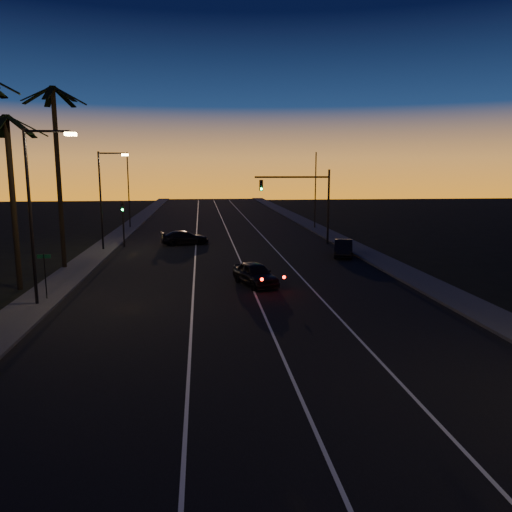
{
  "coord_description": "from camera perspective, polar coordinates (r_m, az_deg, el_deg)",
  "views": [
    {
      "loc": [
        -2.47,
        -6.1,
        7.0
      ],
      "look_at": [
        0.34,
        19.3,
        2.56
      ],
      "focal_mm": 35.0,
      "sensor_mm": 36.0,
      "label": 1
    }
  ],
  "objects": [
    {
      "name": "road",
      "position": [
        36.85,
        -2.35,
        -1.08
      ],
      "size": [
        20.0,
        170.0,
        0.01
      ],
      "primitive_type": "cube",
      "color": "black",
      "rests_on": "ground"
    },
    {
      "name": "sidewalk_left",
      "position": [
        37.78,
        -19.56,
        -1.26
      ],
      "size": [
        2.4,
        170.0,
        0.16
      ],
      "primitive_type": "cube",
      "color": "#3C3C39",
      "rests_on": "ground"
    },
    {
      "name": "sidewalk_right",
      "position": [
        39.21,
        14.21,
        -0.6
      ],
      "size": [
        2.4,
        170.0,
        0.16
      ],
      "primitive_type": "cube",
      "color": "#3C3C39",
      "rests_on": "ground"
    },
    {
      "name": "lane_stripe_left",
      "position": [
        36.77,
        -7.02,
        -1.15
      ],
      "size": [
        0.12,
        160.0,
        0.01
      ],
      "primitive_type": "cube",
      "color": "silver",
      "rests_on": "road"
    },
    {
      "name": "lane_stripe_mid",
      "position": [
        36.88,
        -1.57,
        -1.05
      ],
      "size": [
        0.12,
        160.0,
        0.01
      ],
      "primitive_type": "cube",
      "color": "silver",
      "rests_on": "road"
    },
    {
      "name": "lane_stripe_right",
      "position": [
        37.33,
        3.79,
        -0.94
      ],
      "size": [
        0.12,
        160.0,
        0.01
      ],
      "primitive_type": "cube",
      "color": "silver",
      "rests_on": "road"
    },
    {
      "name": "palm_mid",
      "position": [
        31.96,
        -26.16,
        7.53
      ],
      "size": [
        4.25,
        4.16,
        10.03
      ],
      "color": "black",
      "rests_on": "ground"
    },
    {
      "name": "palm_far",
      "position": [
        37.39,
        -21.74,
        10.12
      ],
      "size": [
        4.25,
        4.16,
        12.53
      ],
      "color": "black",
      "rests_on": "ground"
    },
    {
      "name": "streetlight_left_near",
      "position": [
        27.41,
        -23.88,
        5.52
      ],
      "size": [
        2.55,
        0.26,
        9.0
      ],
      "color": "black",
      "rests_on": "ground"
    },
    {
      "name": "streetlight_left_far",
      "position": [
        44.9,
        -16.97,
        6.97
      ],
      "size": [
        2.55,
        0.26,
        8.5
      ],
      "color": "black",
      "rests_on": "ground"
    },
    {
      "name": "street_sign",
      "position": [
        28.85,
        -22.98,
        -1.6
      ],
      "size": [
        0.7,
        0.06,
        2.6
      ],
      "color": "black",
      "rests_on": "ground"
    },
    {
      "name": "signal_mast",
      "position": [
        47.13,
        5.51,
        7.12
      ],
      "size": [
        7.1,
        0.41,
        7.0
      ],
      "color": "black",
      "rests_on": "ground"
    },
    {
      "name": "signal_post",
      "position": [
        46.79,
        -14.97,
        4.5
      ],
      "size": [
        0.28,
        0.37,
        4.2
      ],
      "color": "black",
      "rests_on": "ground"
    },
    {
      "name": "far_pole_left",
      "position": [
        61.74,
        -14.36,
        7.24
      ],
      "size": [
        0.14,
        0.14,
        9.0
      ],
      "primitive_type": "cylinder",
      "color": "black",
      "rests_on": "ground"
    },
    {
      "name": "far_pole_right",
      "position": [
        59.69,
        6.8,
        7.4
      ],
      "size": [
        0.14,
        0.14,
        9.0
      ],
      "primitive_type": "cylinder",
      "color": "black",
      "rests_on": "ground"
    },
    {
      "name": "lead_car",
      "position": [
        30.41,
        -0.08,
        -2.07
      ],
      "size": [
        2.94,
        4.84,
        1.4
      ],
      "color": "black",
      "rests_on": "road"
    },
    {
      "name": "right_car",
      "position": [
        41.17,
        9.95,
        0.89
      ],
      "size": [
        2.49,
        4.31,
        1.34
      ],
      "color": "black",
      "rests_on": "road"
    },
    {
      "name": "cross_car",
      "position": [
        47.39,
        -8.13,
        2.09
      ],
      "size": [
        4.82,
        2.83,
        1.31
      ],
      "color": "black",
      "rests_on": "road"
    }
  ]
}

